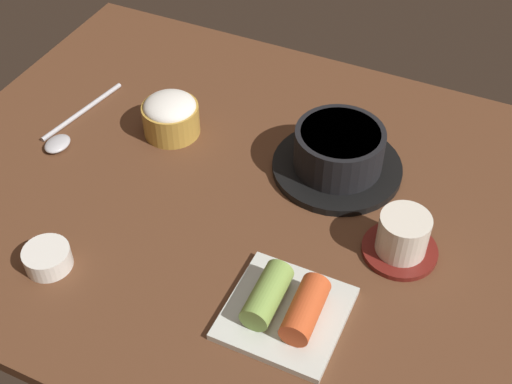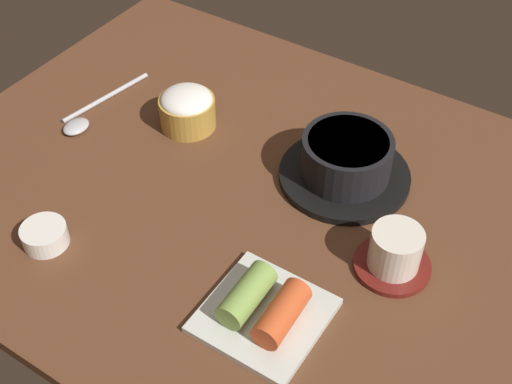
% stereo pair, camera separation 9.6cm
% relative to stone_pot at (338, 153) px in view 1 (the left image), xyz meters
% --- Properties ---
extents(dining_table, '(1.00, 0.76, 0.02)m').
position_rel_stone_pot_xyz_m(dining_table, '(-0.10, -0.10, -0.04)').
color(dining_table, '#56331E').
rests_on(dining_table, ground).
extents(stone_pot, '(0.20, 0.20, 0.08)m').
position_rel_stone_pot_xyz_m(stone_pot, '(0.00, 0.00, 0.00)').
color(stone_pot, black).
rests_on(stone_pot, dining_table).
extents(rice_bowl, '(0.09, 0.09, 0.07)m').
position_rel_stone_pot_xyz_m(rice_bowl, '(-0.27, -0.03, -0.00)').
color(rice_bowl, '#B78C38').
rests_on(rice_bowl, dining_table).
extents(tea_cup_with_saucer, '(0.10, 0.10, 0.07)m').
position_rel_stone_pot_xyz_m(tea_cup_with_saucer, '(0.13, -0.12, -0.00)').
color(tea_cup_with_saucer, maroon).
rests_on(tea_cup_with_saucer, dining_table).
extents(kimchi_plate, '(0.14, 0.14, 0.05)m').
position_rel_stone_pot_xyz_m(kimchi_plate, '(0.03, -0.28, -0.02)').
color(kimchi_plate, silver).
rests_on(kimchi_plate, dining_table).
extents(side_bowl_near, '(0.06, 0.06, 0.03)m').
position_rel_stone_pot_xyz_m(side_bowl_near, '(-0.28, -0.34, -0.02)').
color(side_bowl_near, white).
rests_on(side_bowl_near, dining_table).
extents(spoon, '(0.05, 0.20, 0.01)m').
position_rel_stone_pot_xyz_m(spoon, '(-0.42, -0.10, -0.03)').
color(spoon, '#B7B7BC').
rests_on(spoon, dining_table).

